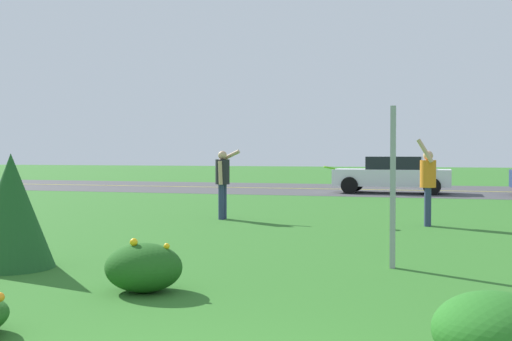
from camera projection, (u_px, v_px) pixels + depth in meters
ground_plane at (386, 220)px, 14.90m from camera, size 120.00×120.00×0.00m
highway_strip at (411, 190)px, 26.75m from camera, size 120.00×9.23×0.01m
highway_center_stripe at (411, 190)px, 26.75m from camera, size 120.00×0.16×0.00m
daylily_clump_mid_center at (144, 267)px, 7.13m from camera, size 0.89×0.80×0.62m
daylily_clump_front_right at (496, 331)px, 4.55m from camera, size 0.91×0.96×0.57m
sign_post_near_path at (393, 187)px, 8.60m from camera, size 0.07×0.10×2.22m
evergreen_shrub_side at (11, 211)px, 8.60m from camera, size 1.16×1.16×1.57m
person_thrower_dark_shirt at (223, 178)px, 15.03m from camera, size 0.55×0.49×1.67m
person_catcher_orange_shirt at (428, 181)px, 13.60m from camera, size 0.41×0.49×1.89m
frisbee_lime at (329, 168)px, 14.08m from camera, size 0.27×0.27×0.10m
car_white_center_right at (392, 174)px, 24.92m from camera, size 4.50×2.00×1.45m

